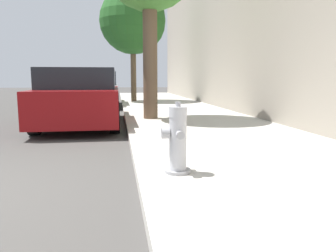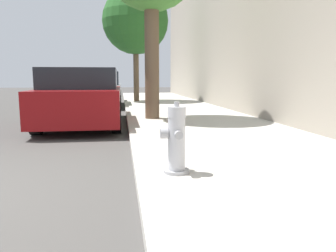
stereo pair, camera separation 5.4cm
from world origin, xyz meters
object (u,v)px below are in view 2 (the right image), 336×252
(fire_hydrant, at_px, (176,141))
(parked_car_mid, at_px, (99,90))
(street_tree_far, at_px, (135,21))
(parked_car_near, at_px, (83,98))

(fire_hydrant, xyz_separation_m, parked_car_mid, (-1.44, 10.31, 0.19))
(fire_hydrant, relative_size, parked_car_mid, 0.18)
(fire_hydrant, bearing_deg, parked_car_mid, 97.97)
(fire_hydrant, relative_size, street_tree_far, 0.15)
(fire_hydrant, bearing_deg, street_tree_far, 89.44)
(parked_car_mid, relative_size, street_tree_far, 0.84)
(fire_hydrant, xyz_separation_m, parked_car_near, (-1.48, 4.74, 0.19))
(parked_car_mid, bearing_deg, parked_car_near, -90.43)
(fire_hydrant, relative_size, parked_car_near, 0.19)
(parked_car_near, xyz_separation_m, street_tree_far, (1.60, 6.72, 2.95))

